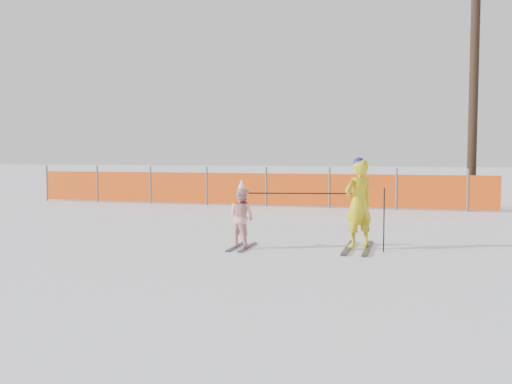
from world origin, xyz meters
TOP-DOWN VIEW (x-y plane):
  - ground at (0.00, 0.00)m, footprint 120.00×120.00m
  - adult at (1.79, 0.80)m, footprint 0.67×1.57m
  - child at (-0.23, 0.37)m, footprint 0.63×1.02m
  - ski_poles at (1.33, 0.59)m, footprint 2.37×0.40m
  - safety_fence at (-2.34, 8.09)m, footprint 14.92×0.06m
  - tree_trunks at (5.56, 9.54)m, footprint 2.95×1.04m

SIDE VIEW (x-z plane):
  - ground at x=0.00m, z-range 0.00..0.00m
  - safety_fence at x=-2.34m, z-range -0.07..1.18m
  - child at x=-0.23m, z-range -0.05..1.18m
  - adult at x=1.79m, z-range -0.01..1.61m
  - ski_poles at x=1.33m, z-range 0.27..1.37m
  - tree_trunks at x=5.56m, z-range -0.21..6.49m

